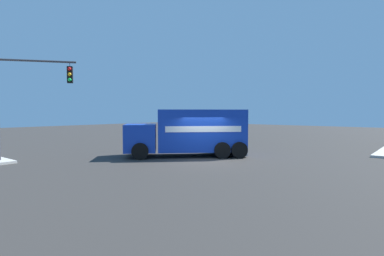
# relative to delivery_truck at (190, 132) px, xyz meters

# --- Properties ---
(ground_plane) EXTENTS (100.00, 100.00, 0.00)m
(ground_plane) POSITION_rel_delivery_truck_xyz_m (-1.72, 0.79, -1.53)
(ground_plane) COLOR #33302D
(delivery_truck) EXTENTS (7.14, 7.08, 2.97)m
(delivery_truck) POSITION_rel_delivery_truck_xyz_m (0.00, 0.00, 0.00)
(delivery_truck) COLOR #1438AD
(delivery_truck) RESTS_ON ground
(traffic_light_primary) EXTENTS (2.64, 3.45, 5.80)m
(traffic_light_primary) POSITION_rel_delivery_truck_xyz_m (5.83, 7.62, 2.43)
(traffic_light_primary) COLOR #38383D
(traffic_light_primary) RESTS_ON sidewalk_corner_far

